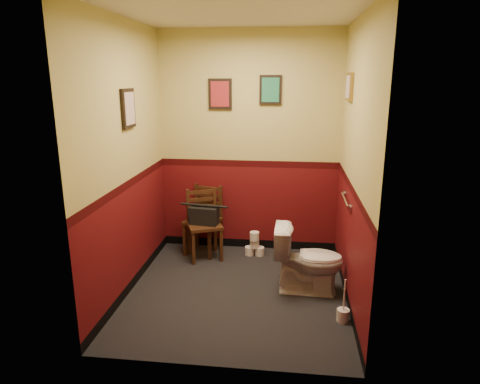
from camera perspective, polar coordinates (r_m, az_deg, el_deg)
name	(u,v)px	position (r m, az deg, el deg)	size (l,w,h in m)	color
floor	(237,291)	(4.54, -0.38, -13.10)	(2.20, 2.40, 0.00)	black
ceiling	(237,11)	(4.04, -0.46, 22.95)	(2.20, 2.40, 0.00)	silver
wall_back	(249,144)	(5.26, 1.23, 6.38)	(2.20, 2.70, 0.00)	#550D10
wall_front	(215,198)	(2.93, -3.36, -0.74)	(2.20, 2.70, 0.00)	#550D10
wall_left	(126,161)	(4.36, -14.96, 4.04)	(2.40, 2.70, 0.00)	#550D10
wall_right	(355,166)	(4.10, 15.06, 3.35)	(2.40, 2.70, 0.00)	#550D10
grab_bar	(345,200)	(4.43, 13.88, -1.05)	(0.05, 0.56, 0.06)	silver
framed_print_back_a	(220,94)	(5.23, -2.67, 12.92)	(0.28, 0.04, 0.36)	black
framed_print_back_b	(271,90)	(5.16, 4.09, 13.43)	(0.26, 0.04, 0.34)	black
framed_print_left	(128,108)	(4.38, -14.67, 10.72)	(0.04, 0.30, 0.38)	black
framed_print_right	(349,87)	(4.61, 14.38, 13.43)	(0.04, 0.34, 0.28)	olive
toilet	(308,260)	(4.46, 9.11, -8.94)	(0.39, 0.71, 0.69)	white
toilet_brush	(343,314)	(4.14, 13.57, -15.57)	(0.11, 0.11, 0.41)	silver
chair_left	(204,220)	(5.36, -4.81, -3.71)	(0.48, 0.48, 0.84)	#3F2313
chair_right	(204,224)	(5.22, -4.85, -4.29)	(0.51, 0.51, 0.83)	#3F2313
handbag	(204,215)	(5.15, -4.80, -3.12)	(0.36, 0.21, 0.25)	black
tp_stack	(254,245)	(5.33, 1.94, -7.13)	(0.24, 0.15, 0.31)	silver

